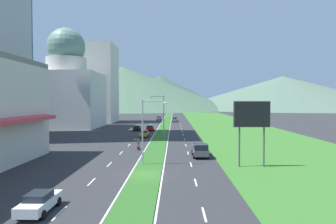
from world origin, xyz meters
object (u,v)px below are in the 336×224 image
at_px(car_6, 39,202).
at_px(pickup_truck_0, 200,150).
at_px(billboard_roadside, 252,118).
at_px(car_4, 175,119).
at_px(street_lamp_near, 146,127).
at_px(car_1, 144,133).
at_px(street_lamp_mid, 162,113).
at_px(car_5, 159,118).
at_px(motorcycle_rider, 138,145).
at_px(car_2, 175,120).
at_px(car_0, 137,128).
at_px(car_3, 150,128).

height_order(car_6, pickup_truck_0, pickup_truck_0).
bearing_deg(billboard_roadside, car_4, 95.93).
xyz_separation_m(street_lamp_near, car_1, (-3.07, 29.66, -3.94)).
relative_size(street_lamp_mid, billboard_roadside, 1.15).
relative_size(car_5, pickup_truck_0, 0.85).
distance_m(car_5, car_6, 107.26).
bearing_deg(pickup_truck_0, street_lamp_near, -52.72).
distance_m(street_lamp_mid, car_6, 45.80).
bearing_deg(motorcycle_rider, car_2, -5.18).
distance_m(car_0, car_4, 41.43).
relative_size(street_lamp_near, car_0, 1.92).
bearing_deg(car_0, car_4, -14.41).
height_order(car_2, pickup_truck_0, pickup_truck_0).
xyz_separation_m(street_lamp_mid, motorcycle_rider, (-3.26, -16.38, -4.50)).
height_order(billboard_roadside, car_2, billboard_roadside).
xyz_separation_m(car_4, car_5, (-6.68, 6.02, -0.00)).
distance_m(car_2, motorcycle_rider, 66.47).
height_order(car_1, car_5, car_5).
xyz_separation_m(car_0, car_3, (3.55, -0.77, 0.03)).
bearing_deg(car_4, motorcycle_rider, -4.87).
distance_m(car_2, car_5, 13.95).
height_order(car_3, pickup_truck_0, pickup_truck_0).
relative_size(car_2, pickup_truck_0, 0.78).
relative_size(street_lamp_mid, car_0, 2.17).
bearing_deg(car_0, motorcycle_rider, -172.73).
bearing_deg(car_3, car_6, 177.01).
bearing_deg(car_4, car_1, -7.19).
bearing_deg(car_3, pickup_truck_0, -165.20).
relative_size(pickup_truck_0, motorcycle_rider, 2.70).
relative_size(car_1, car_5, 0.99).
distance_m(car_1, motorcycle_rider, 17.60).
bearing_deg(car_6, car_5, -1.73).
xyz_separation_m(car_1, car_3, (0.17, 14.05, -0.02)).
bearing_deg(street_lamp_mid, car_6, -98.84).
distance_m(car_6, pickup_truck_0, 25.73).
relative_size(car_2, car_4, 1.00).
xyz_separation_m(car_2, car_6, (-9.74, -94.86, -0.02)).
bearing_deg(car_5, car_3, 179.90).
bearing_deg(car_2, car_1, -7.91).
relative_size(street_lamp_mid, car_4, 2.15).
relative_size(billboard_roadside, car_6, 1.76).
bearing_deg(billboard_roadside, car_0, 112.81).
bearing_deg(street_lamp_near, car_0, 98.26).
bearing_deg(car_5, car_6, 178.27).
bearing_deg(street_lamp_near, car_6, -110.06).
bearing_deg(car_0, car_6, -179.63).
xyz_separation_m(car_5, car_6, (-3.24, -107.21, -0.03)).
xyz_separation_m(car_3, car_6, (-3.15, -60.29, 0.00)).
bearing_deg(car_2, billboard_roadside, 6.52).
xyz_separation_m(street_lamp_mid, car_6, (-7.00, -45.04, -4.49)).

